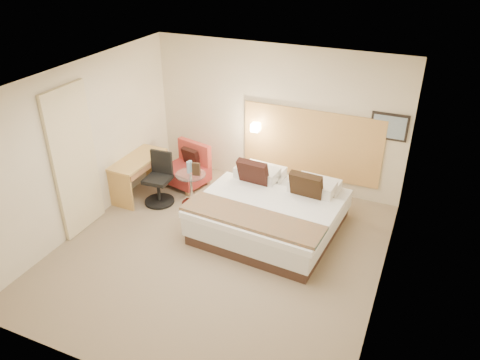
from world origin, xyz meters
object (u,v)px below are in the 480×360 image
at_px(lounge_chair, 188,169).
at_px(desk_chair, 159,183).
at_px(desk, 139,166).
at_px(side_table, 191,187).
at_px(bed, 271,212).

xyz_separation_m(lounge_chair, desk_chair, (-0.13, -0.80, 0.07)).
relative_size(lounge_chair, desk, 0.76).
bearing_deg(side_table, bed, -7.44).
height_order(lounge_chair, desk_chair, desk_chair).
xyz_separation_m(lounge_chair, desk, (-0.61, -0.71, 0.26)).
bearing_deg(lounge_chair, side_table, -56.00).
bearing_deg(desk_chair, bed, -0.99).
distance_m(bed, desk_chair, 2.16).
relative_size(side_table, desk, 0.51).
distance_m(bed, desk, 2.65).
xyz_separation_m(bed, desk, (-2.63, 0.13, 0.24)).
bearing_deg(lounge_chair, desk_chair, -99.36).
bearing_deg(bed, side_table, 172.56).
distance_m(side_table, desk, 1.06).
height_order(lounge_chair, desk, lounge_chair).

